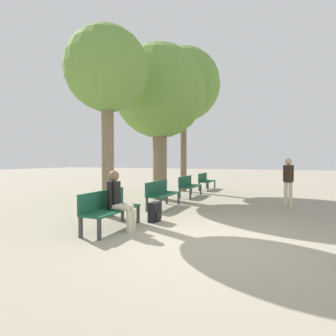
{
  "coord_description": "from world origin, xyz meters",
  "views": [
    {
      "loc": [
        1.08,
        -4.62,
        1.5
      ],
      "look_at": [
        -2.06,
        2.95,
        1.25
      ],
      "focal_mm": 28.0,
      "sensor_mm": 36.0,
      "label": 1
    }
  ],
  "objects_px": {
    "tree_row_1": "(160,93)",
    "bench_row_3": "(206,180)",
    "backpack": "(155,212)",
    "bench_row_2": "(189,185)",
    "pedestrian_near": "(288,179)",
    "bench_row_1": "(161,192)",
    "tree_row_2": "(184,85)",
    "tree_row_0": "(107,72)",
    "bench_row_0": "(109,207)",
    "person_seated": "(118,199)"
  },
  "relations": [
    {
      "from": "bench_row_2",
      "to": "backpack",
      "type": "height_order",
      "value": "bench_row_2"
    },
    {
      "from": "bench_row_0",
      "to": "person_seated",
      "type": "distance_m",
      "value": 0.3
    },
    {
      "from": "bench_row_0",
      "to": "bench_row_3",
      "type": "bearing_deg",
      "value": 90.0
    },
    {
      "from": "bench_row_0",
      "to": "pedestrian_near",
      "type": "xyz_separation_m",
      "value": [
        3.72,
        4.52,
        0.41
      ]
    },
    {
      "from": "bench_row_2",
      "to": "bench_row_3",
      "type": "height_order",
      "value": "same"
    },
    {
      "from": "tree_row_1",
      "to": "pedestrian_near",
      "type": "bearing_deg",
      "value": 0.89
    },
    {
      "from": "pedestrian_near",
      "to": "tree_row_0",
      "type": "bearing_deg",
      "value": -142.76
    },
    {
      "from": "bench_row_3",
      "to": "person_seated",
      "type": "xyz_separation_m",
      "value": [
        0.24,
        -8.37,
        0.19
      ]
    },
    {
      "from": "pedestrian_near",
      "to": "bench_row_2",
      "type": "bearing_deg",
      "value": 163.76
    },
    {
      "from": "tree_row_0",
      "to": "bench_row_2",
      "type": "bearing_deg",
      "value": 80.03
    },
    {
      "from": "backpack",
      "to": "person_seated",
      "type": "bearing_deg",
      "value": -111.48
    },
    {
      "from": "bench_row_1",
      "to": "backpack",
      "type": "xyz_separation_m",
      "value": [
        0.62,
        -1.79,
        -0.25
      ]
    },
    {
      "from": "bench_row_1",
      "to": "pedestrian_near",
      "type": "xyz_separation_m",
      "value": [
        3.72,
        1.72,
        0.41
      ]
    },
    {
      "from": "bench_row_2",
      "to": "tree_row_2",
      "type": "distance_m",
      "value": 4.93
    },
    {
      "from": "bench_row_1",
      "to": "pedestrian_near",
      "type": "height_order",
      "value": "pedestrian_near"
    },
    {
      "from": "tree_row_2",
      "to": "person_seated",
      "type": "xyz_separation_m",
      "value": [
        1.03,
        -7.19,
        -4.4
      ]
    },
    {
      "from": "bench_row_1",
      "to": "tree_row_1",
      "type": "distance_m",
      "value": 4.01
    },
    {
      "from": "bench_row_3",
      "to": "tree_row_0",
      "type": "height_order",
      "value": "tree_row_0"
    },
    {
      "from": "tree_row_0",
      "to": "backpack",
      "type": "height_order",
      "value": "tree_row_0"
    },
    {
      "from": "tree_row_1",
      "to": "tree_row_2",
      "type": "height_order",
      "value": "tree_row_2"
    },
    {
      "from": "bench_row_0",
      "to": "bench_row_2",
      "type": "distance_m",
      "value": 5.6
    },
    {
      "from": "bench_row_0",
      "to": "tree_row_2",
      "type": "xyz_separation_m",
      "value": [
        -0.79,
        7.22,
        4.59
      ]
    },
    {
      "from": "bench_row_0",
      "to": "tree_row_1",
      "type": "relative_size",
      "value": 0.27
    },
    {
      "from": "bench_row_3",
      "to": "tree_row_0",
      "type": "xyz_separation_m",
      "value": [
        -0.79,
        -7.31,
        3.33
      ]
    },
    {
      "from": "bench_row_0",
      "to": "tree_row_1",
      "type": "height_order",
      "value": "tree_row_1"
    },
    {
      "from": "bench_row_1",
      "to": "pedestrian_near",
      "type": "distance_m",
      "value": 4.11
    },
    {
      "from": "tree_row_1",
      "to": "person_seated",
      "type": "xyz_separation_m",
      "value": [
        1.03,
        -4.42,
        -3.38
      ]
    },
    {
      "from": "tree_row_1",
      "to": "backpack",
      "type": "relative_size",
      "value": 12.36
    },
    {
      "from": "bench_row_2",
      "to": "tree_row_2",
      "type": "relative_size",
      "value": 0.23
    },
    {
      "from": "bench_row_0",
      "to": "backpack",
      "type": "xyz_separation_m",
      "value": [
        0.62,
        1.01,
        -0.25
      ]
    },
    {
      "from": "bench_row_2",
      "to": "tree_row_0",
      "type": "relative_size",
      "value": 0.32
    },
    {
      "from": "tree_row_1",
      "to": "backpack",
      "type": "distance_m",
      "value": 5.33
    },
    {
      "from": "tree_row_0",
      "to": "person_seated",
      "type": "distance_m",
      "value": 3.47
    },
    {
      "from": "bench_row_2",
      "to": "bench_row_3",
      "type": "xyz_separation_m",
      "value": [
        0.0,
        2.8,
        0.0
      ]
    },
    {
      "from": "tree_row_1",
      "to": "bench_row_1",
      "type": "bearing_deg",
      "value": -64.31
    },
    {
      "from": "tree_row_1",
      "to": "pedestrian_near",
      "type": "distance_m",
      "value": 5.51
    },
    {
      "from": "bench_row_1",
      "to": "bench_row_3",
      "type": "xyz_separation_m",
      "value": [
        0.0,
        5.6,
        0.0
      ]
    },
    {
      "from": "tree_row_1",
      "to": "bench_row_3",
      "type": "bearing_deg",
      "value": 78.66
    },
    {
      "from": "bench_row_0",
      "to": "bench_row_1",
      "type": "height_order",
      "value": "same"
    },
    {
      "from": "tree_row_0",
      "to": "bench_row_3",
      "type": "bearing_deg",
      "value": 83.81
    },
    {
      "from": "backpack",
      "to": "bench_row_2",
      "type": "bearing_deg",
      "value": 97.75
    },
    {
      "from": "bench_row_1",
      "to": "tree_row_2",
      "type": "bearing_deg",
      "value": 100.17
    },
    {
      "from": "tree_row_1",
      "to": "tree_row_2",
      "type": "relative_size",
      "value": 0.86
    },
    {
      "from": "tree_row_0",
      "to": "tree_row_2",
      "type": "distance_m",
      "value": 6.25
    },
    {
      "from": "bench_row_3",
      "to": "backpack",
      "type": "relative_size",
      "value": 3.32
    },
    {
      "from": "bench_row_2",
      "to": "person_seated",
      "type": "height_order",
      "value": "person_seated"
    },
    {
      "from": "tree_row_0",
      "to": "pedestrian_near",
      "type": "xyz_separation_m",
      "value": [
        4.51,
        3.43,
        -2.92
      ]
    },
    {
      "from": "bench_row_2",
      "to": "tree_row_0",
      "type": "xyz_separation_m",
      "value": [
        -0.79,
        -4.51,
        3.33
      ]
    },
    {
      "from": "bench_row_2",
      "to": "pedestrian_near",
      "type": "xyz_separation_m",
      "value": [
        3.72,
        -1.08,
        0.41
      ]
    },
    {
      "from": "bench_row_1",
      "to": "bench_row_2",
      "type": "distance_m",
      "value": 2.8
    }
  ]
}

